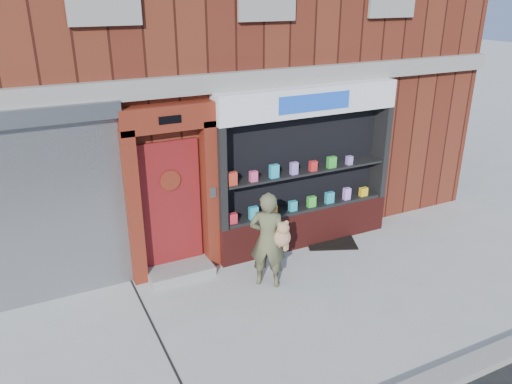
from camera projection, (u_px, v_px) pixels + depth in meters
ground at (265, 318)px, 7.39m from camera, size 80.00×80.00×0.00m
building at (140, 15)px, 10.87m from camera, size 12.00×8.16×8.00m
shutter_bay at (18, 201)px, 7.11m from camera, size 3.10×0.30×3.04m
red_door_bay at (172, 193)px, 8.08m from camera, size 1.52×0.58×2.90m
pharmacy_bay at (305, 175)px, 9.10m from camera, size 3.50×0.41×3.00m
woman at (269, 240)px, 7.94m from camera, size 0.71×0.67×1.62m
doormat at (331, 242)px, 9.59m from camera, size 1.10×0.95×0.02m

